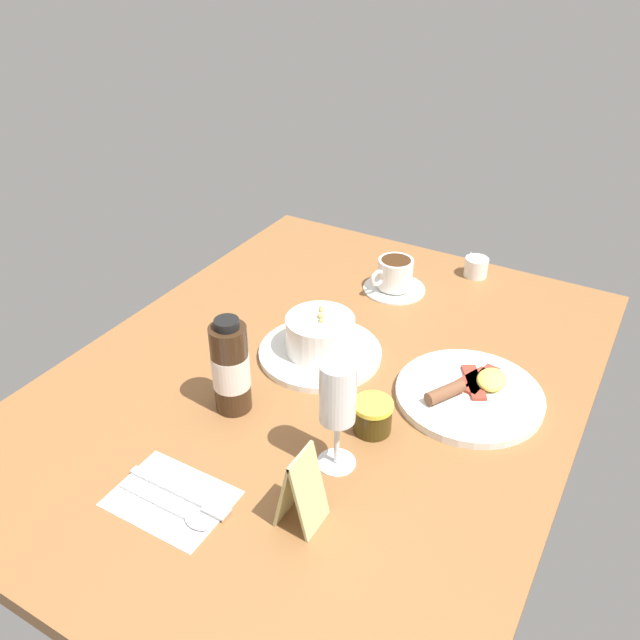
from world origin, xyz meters
The scene contains 10 objects.
ground_plane centered at (0.00, 0.00, -1.50)cm, with size 110.00×84.00×3.00cm, color brown.
porridge_bowl centered at (-5.26, -3.16, 3.50)cm, with size 22.00×22.00×8.66cm.
cutlery_setting centered at (33.91, -3.58, 0.27)cm, with size 11.96×16.73×0.90cm.
coffee_cup centered at (-33.39, -1.48, 3.15)cm, with size 12.96×12.96×7.05cm.
creamer_jug centered at (-48.02, 11.22, 2.17)cm, with size 5.38×5.73×4.87cm.
wine_glass centered at (16.61, 12.17, 12.16)cm, with size 5.68×5.68×17.80cm.
jam_jar centered at (7.63, 13.51, 2.68)cm, with size 6.20×6.20×5.29cm.
sauce_bottle_brown centered at (13.82, -8.21, 7.76)cm, with size 5.97×5.97×16.63cm.
breakfast_plate centered at (-7.26, 24.08, 0.93)cm, with size 24.08×24.08×3.70cm.
menu_card centered at (27.88, 13.11, 5.84)cm, with size 5.73×5.40×11.77cm.
Camera 1 is at (76.63, 44.03, 68.44)cm, focal length 36.38 mm.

